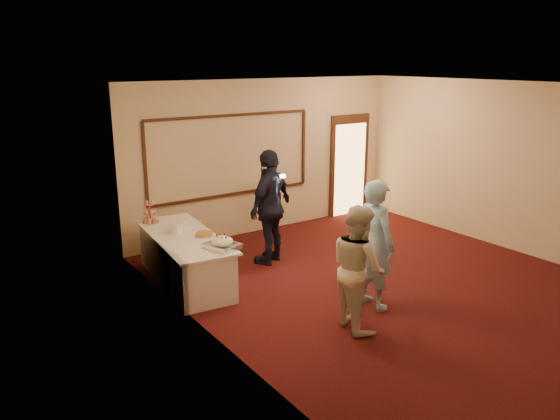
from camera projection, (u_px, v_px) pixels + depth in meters
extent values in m
plane|color=black|center=(391.00, 285.00, 8.40)|extent=(7.00, 7.00, 0.00)
cube|color=beige|center=(266.00, 156.00, 10.77)|extent=(6.00, 0.04, 3.00)
cube|color=beige|center=(214.00, 225.00, 6.36)|extent=(0.04, 7.00, 3.00)
cube|color=beige|center=(516.00, 168.00, 9.63)|extent=(0.04, 7.00, 3.00)
cube|color=white|center=(402.00, 86.00, 7.59)|extent=(6.00, 7.00, 0.04)
cube|color=black|center=(232.00, 194.00, 10.49)|extent=(3.40, 0.04, 0.05)
cube|color=black|center=(231.00, 115.00, 10.08)|extent=(3.40, 0.04, 0.05)
cube|color=black|center=(145.00, 165.00, 9.36)|extent=(0.05, 0.04, 1.50)
cube|color=black|center=(304.00, 147.00, 11.21)|extent=(0.05, 0.04, 1.50)
cube|color=black|center=(349.00, 165.00, 12.02)|extent=(1.05, 0.06, 2.20)
cube|color=#FFBF66|center=(350.00, 170.00, 12.02)|extent=(0.85, 0.02, 2.00)
cube|color=white|center=(185.00, 260.00, 8.42)|extent=(1.03, 2.29, 0.74)
cube|color=white|center=(184.00, 236.00, 8.32)|extent=(1.15, 2.42, 0.03)
cube|color=silver|center=(223.00, 247.00, 7.73)|extent=(0.48, 0.55, 0.04)
ellipsoid|color=white|center=(222.00, 241.00, 7.70)|extent=(0.30, 0.30, 0.14)
cube|color=silver|center=(224.00, 242.00, 7.89)|extent=(0.24, 0.26, 0.01)
cylinder|color=#D95B54|center=(150.00, 212.00, 8.91)|extent=(0.02, 0.02, 0.37)
cylinder|color=#D95B54|center=(151.00, 222.00, 8.96)|extent=(0.28, 0.28, 0.01)
cylinder|color=#D95B54|center=(150.00, 213.00, 8.92)|extent=(0.21, 0.21, 0.01)
cylinder|color=#D95B54|center=(149.00, 205.00, 8.88)|extent=(0.15, 0.15, 0.01)
cylinder|color=white|center=(177.00, 228.00, 8.39)|extent=(0.18, 0.18, 0.15)
cylinder|color=white|center=(177.00, 224.00, 8.36)|extent=(0.19, 0.19, 0.01)
cylinder|color=white|center=(183.00, 223.00, 8.63)|extent=(0.18, 0.18, 0.15)
cylinder|color=white|center=(183.00, 219.00, 8.61)|extent=(0.19, 0.19, 0.01)
cylinder|color=white|center=(204.00, 236.00, 8.25)|extent=(0.30, 0.30, 0.01)
cylinder|color=#995D27|center=(204.00, 234.00, 8.24)|extent=(0.25, 0.25, 0.05)
imported|color=#98CBF0|center=(375.00, 244.00, 7.48)|extent=(0.45, 0.67, 1.82)
imported|color=silver|center=(358.00, 267.00, 6.92)|extent=(0.76, 0.90, 1.63)
imported|color=black|center=(271.00, 207.00, 9.12)|extent=(1.23, 0.92, 1.94)
cube|color=white|center=(283.00, 176.00, 8.95)|extent=(0.08, 0.06, 0.05)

